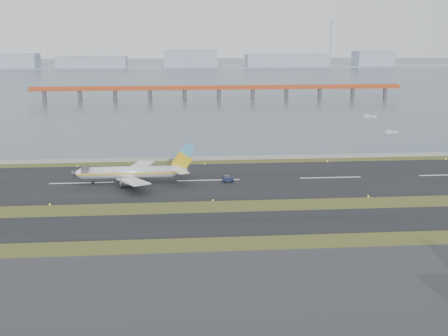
% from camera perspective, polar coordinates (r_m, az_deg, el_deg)
% --- Properties ---
extents(ground, '(1000.00, 1000.00, 0.00)m').
position_cam_1_polar(ground, '(151.23, -0.97, -4.22)').
color(ground, '#344017').
rests_on(ground, ground).
extents(apron_strip, '(1000.00, 50.00, 0.10)m').
position_cam_1_polar(apron_strip, '(100.51, 1.22, -13.87)').
color(apron_strip, '#2E2E31').
rests_on(apron_strip, ground).
extents(taxiway_strip, '(1000.00, 18.00, 0.10)m').
position_cam_1_polar(taxiway_strip, '(139.88, -0.63, -5.71)').
color(taxiway_strip, black).
rests_on(taxiway_strip, ground).
extents(runway_strip, '(1000.00, 45.00, 0.10)m').
position_cam_1_polar(runway_strip, '(179.94, -1.61, -1.26)').
color(runway_strip, black).
rests_on(runway_strip, ground).
extents(seawall, '(1000.00, 2.50, 1.00)m').
position_cam_1_polar(seawall, '(208.93, -2.08, 0.98)').
color(seawall, gray).
rests_on(seawall, ground).
extents(bay_water, '(1400.00, 800.00, 1.30)m').
position_cam_1_polar(bay_water, '(605.42, -3.95, 9.30)').
color(bay_water, '#41505D').
rests_on(bay_water, ground).
extents(red_pier, '(260.00, 5.00, 10.20)m').
position_cam_1_polar(red_pier, '(396.61, -0.52, 8.05)').
color(red_pier, '#AD421D').
rests_on(red_pier, ground).
extents(far_shoreline, '(1400.00, 80.00, 60.50)m').
position_cam_1_polar(far_shoreline, '(764.97, -3.12, 10.69)').
color(far_shoreline, '#9BA4B7').
rests_on(far_shoreline, ground).
extents(airliner, '(38.52, 32.89, 12.80)m').
position_cam_1_polar(airliner, '(178.52, -9.26, -0.43)').
color(airliner, silver).
rests_on(airliner, ground).
extents(pushback_tug, '(3.49, 2.22, 2.15)m').
position_cam_1_polar(pushback_tug, '(177.69, 0.39, -1.12)').
color(pushback_tug, '#141B38').
rests_on(pushback_tug, ground).
extents(workboat_near, '(7.30, 4.64, 1.70)m').
position_cam_1_polar(workboat_near, '(274.31, 16.57, 3.50)').
color(workboat_near, silver).
rests_on(workboat_near, ground).
extents(workboat_far, '(7.40, 3.69, 1.72)m').
position_cam_1_polar(workboat_far, '(323.04, 14.57, 5.10)').
color(workboat_far, silver).
rests_on(workboat_far, ground).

